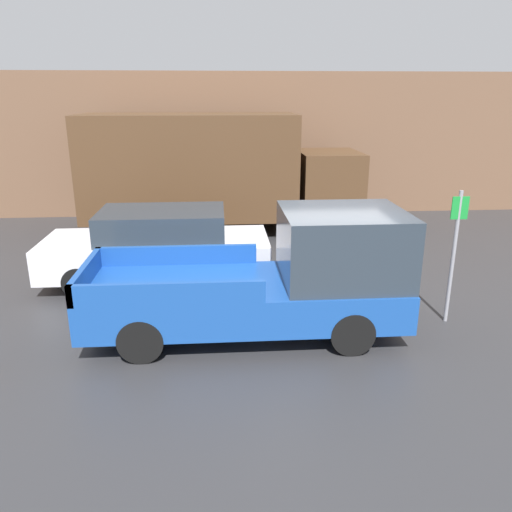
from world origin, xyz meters
TOP-DOWN VIEW (x-y plane):
  - ground_plane at (0.00, 0.00)m, footprint 60.00×60.00m
  - building_wall at (0.00, 8.94)m, footprint 28.00×0.15m
  - pickup_truck at (-0.89, -0.30)m, footprint 5.40×2.04m
  - car at (-3.24, 2.37)m, footprint 4.89×1.95m
  - delivery_truck at (-2.09, 6.67)m, footprint 8.18×2.46m
  - parking_sign at (2.27, -0.13)m, footprint 0.30×0.07m

SIDE VIEW (x-z plane):
  - ground_plane at x=0.00m, z-range 0.00..0.00m
  - car at x=-3.24m, z-range 0.01..1.64m
  - pickup_truck at x=-0.89m, z-range -0.09..2.07m
  - parking_sign at x=2.27m, z-range 0.15..2.60m
  - delivery_truck at x=-2.09m, z-range 0.13..3.62m
  - building_wall at x=0.00m, z-range 0.00..4.75m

